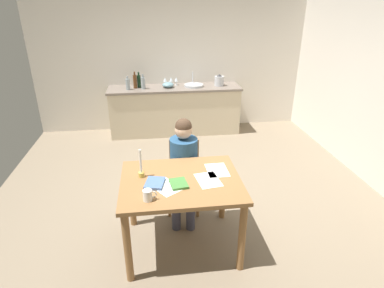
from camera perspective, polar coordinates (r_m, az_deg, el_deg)
name	(u,v)px	position (r m, az deg, el deg)	size (l,w,h in m)	color
ground_plane	(189,194)	(4.39, -0.50, -8.90)	(5.20, 5.20, 0.04)	#7A6B56
wall_back	(173,62)	(6.36, -3.50, 14.41)	(5.20, 0.12, 2.60)	silver
kitchen_counter	(175,110)	(6.21, -3.05, 6.12)	(2.47, 0.64, 0.90)	beige
dining_table	(181,190)	(3.18, -1.96, -8.29)	(1.17, 0.94, 0.79)	olive
chair_at_table	(184,172)	(3.89, -1.44, -5.04)	(0.45, 0.45, 0.86)	olive
person_seated	(184,163)	(3.66, -1.50, -3.41)	(0.37, 0.62, 1.19)	navy
coffee_mug	(148,195)	(2.82, -7.87, -9.05)	(0.12, 0.08, 0.10)	white
candlestick	(141,169)	(3.16, -9.08, -4.48)	(0.06, 0.06, 0.30)	gold
book_magazine	(155,183)	(3.05, -6.68, -6.97)	(0.17, 0.21, 0.03)	#4968A3
book_cookery	(179,184)	(3.03, -2.41, -7.10)	(0.16, 0.20, 0.02)	#407B37
paper_letter	(166,187)	(3.01, -4.69, -7.61)	(0.21, 0.30, 0.00)	white
paper_bill	(217,170)	(3.29, 4.50, -4.67)	(0.21, 0.30, 0.00)	white
paper_envelope	(208,180)	(3.11, 2.91, -6.44)	(0.21, 0.30, 0.00)	white
sink_unit	(194,85)	(6.12, 0.31, 10.47)	(0.36, 0.36, 0.24)	#B2B7BC
bottle_oil	(128,84)	(5.98, -11.40, 10.47)	(0.08, 0.08, 0.24)	#8C999E
bottle_vinegar	(135,81)	(6.06, -10.15, 10.98)	(0.07, 0.07, 0.30)	#593319
bottle_wine_red	(139,81)	(6.10, -9.46, 11.04)	(0.07, 0.07, 0.28)	black
bottle_sauce	(143,83)	(5.98, -8.72, 10.77)	(0.07, 0.07, 0.27)	#8C999E
mixing_bowl	(168,85)	(6.05, -4.31, 10.49)	(0.21, 0.21, 0.10)	#668C99
stovetop_kettle	(219,80)	(6.19, 4.88, 11.24)	(0.18, 0.18, 0.22)	#B7BABF
wine_glass_near_sink	(176,79)	(6.21, -2.82, 11.45)	(0.07, 0.07, 0.15)	silver
wine_glass_by_kettle	(171,80)	(6.21, -3.76, 11.42)	(0.07, 0.07, 0.15)	silver
wine_glass_back_left	(165,80)	(6.20, -4.84, 11.37)	(0.07, 0.07, 0.15)	silver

